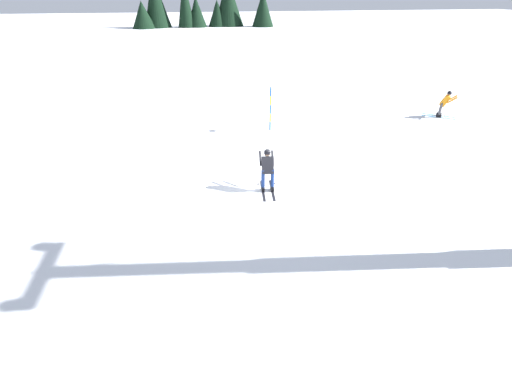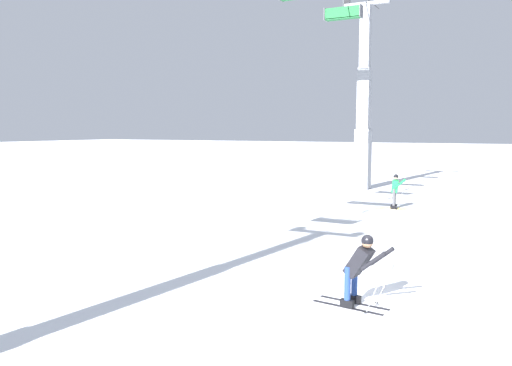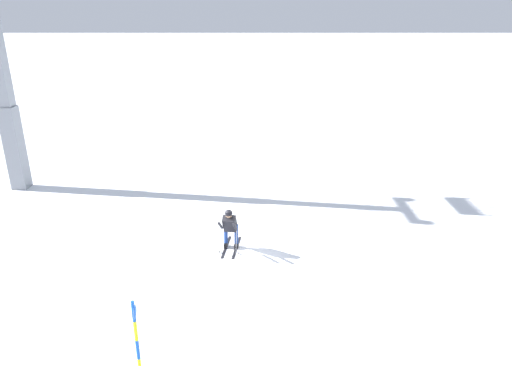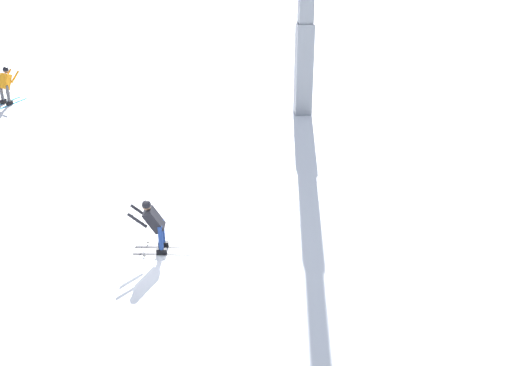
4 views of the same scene
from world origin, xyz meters
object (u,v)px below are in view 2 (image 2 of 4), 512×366
object	(u,v)px
lift_tower_far	(364,111)
skier_carving_main	(360,265)
skier_distant_downhill	(395,189)
chairlift_seat_farthest	(343,13)

from	to	relation	value
lift_tower_far	skier_carving_main	bearing A→B (deg)	-164.53
lift_tower_far	skier_distant_downhill	size ratio (longest dim) A/B	6.51
skier_carving_main	chairlift_seat_farthest	world-z (taller)	chairlift_seat_farthest
chairlift_seat_farthest	skier_distant_downhill	xyz separation A→B (m)	(-2.58, -3.48, -8.73)
chairlift_seat_farthest	lift_tower_far	bearing A→B (deg)	-0.00
lift_tower_far	skier_distant_downhill	distance (m)	8.69
lift_tower_far	skier_distant_downhill	bearing A→B (deg)	-153.47
skier_distant_downhill	skier_carving_main	bearing A→B (deg)	-170.78
lift_tower_far	chairlift_seat_farthest	world-z (taller)	lift_tower_far
skier_carving_main	chairlift_seat_farthest	distance (m)	19.21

